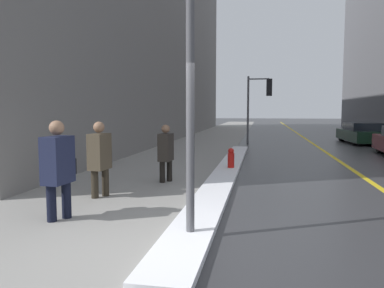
{
  "coord_description": "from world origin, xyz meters",
  "views": [
    {
      "loc": [
        1.22,
        -4.63,
        1.85
      ],
      "look_at": [
        -0.4,
        4.0,
        1.05
      ],
      "focal_mm": 35.0,
      "sensor_mm": 36.0,
      "label": 1
    }
  ],
  "objects": [
    {
      "name": "lamp_post",
      "position": [
        0.22,
        0.54,
        2.48
      ],
      "size": [
        0.28,
        0.28,
        4.04
      ],
      "color": "#515156",
      "rests_on": "ground"
    },
    {
      "name": "pedestrian_with_shoulder_bag",
      "position": [
        -2.1,
        1.01,
        0.93
      ],
      "size": [
        0.36,
        0.77,
        1.68
      ],
      "rotation": [
        0.0,
        0.0,
        -1.64
      ],
      "color": "black",
      "rests_on": "ground"
    },
    {
      "name": "ground_plane",
      "position": [
        0.0,
        0.0,
        0.0
      ],
      "size": [
        160.0,
        160.0,
        0.0
      ],
      "primitive_type": "plane",
      "color": "#2D2D30"
    },
    {
      "name": "road_centre_stripe",
      "position": [
        4.0,
        15.0,
        0.0
      ],
      "size": [
        0.16,
        80.0,
        0.0
      ],
      "color": "gold",
      "rests_on": "ground"
    },
    {
      "name": "traffic_light_near",
      "position": [
        1.15,
        15.76,
        2.63
      ],
      "size": [
        1.31,
        0.32,
        3.65
      ],
      "rotation": [
        0.0,
        0.0,
        -0.02
      ],
      "color": "#515156",
      "rests_on": "ground"
    },
    {
      "name": "parked_car_dark_green",
      "position": [
        6.76,
        17.57,
        0.56
      ],
      "size": [
        2.05,
        4.46,
        1.16
      ],
      "rotation": [
        0.0,
        0.0,
        1.62
      ],
      "color": "black",
      "rests_on": "ground"
    },
    {
      "name": "fire_hydrant",
      "position": [
        0.31,
        6.66,
        0.35
      ],
      "size": [
        0.2,
        0.2,
        0.7
      ],
      "color": "red",
      "rests_on": "ground"
    },
    {
      "name": "sidewalk_slab",
      "position": [
        -2.0,
        15.0,
        0.01
      ],
      "size": [
        4.0,
        80.0,
        0.01
      ],
      "color": "gray",
      "rests_on": "ground"
    },
    {
      "name": "pedestrian_in_glasses",
      "position": [
        -1.18,
        4.55,
        0.82
      ],
      "size": [
        0.32,
        0.5,
        1.48
      ],
      "rotation": [
        0.0,
        0.0,
        -1.64
      ],
      "color": "black",
      "rests_on": "ground"
    },
    {
      "name": "building_facade_left",
      "position": [
        -7.0,
        20.0,
        7.64
      ],
      "size": [
        6.0,
        36.0,
        15.29
      ],
      "color": "slate",
      "rests_on": "ground"
    },
    {
      "name": "pedestrian_nearside",
      "position": [
        -2.13,
        2.68,
        0.89
      ],
      "size": [
        0.34,
        0.74,
        1.61
      ],
      "rotation": [
        0.0,
        0.0,
        -1.64
      ],
      "color": "#2A241B",
      "rests_on": "ground"
    },
    {
      "name": "snow_bank_curb",
      "position": [
        0.21,
        6.1,
        0.05
      ],
      "size": [
        0.7,
        14.58,
        0.1
      ],
      "color": "white",
      "rests_on": "ground"
    }
  ]
}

